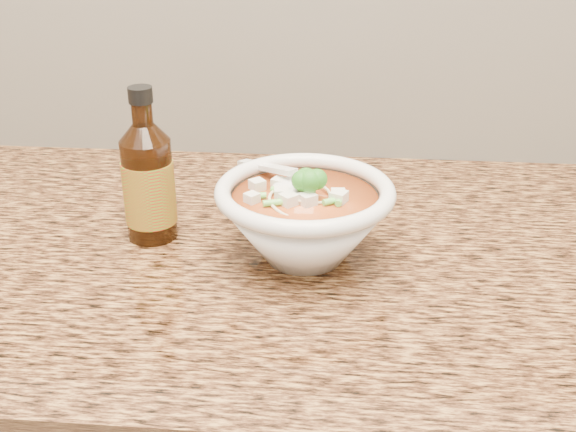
{
  "coord_description": "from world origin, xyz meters",
  "views": [
    {
      "loc": [
        0.09,
        0.87,
        1.34
      ],
      "look_at": [
        0.02,
        1.64,
        0.95
      ],
      "focal_mm": 45.0,
      "sensor_mm": 36.0,
      "label": 1
    }
  ],
  "objects": [
    {
      "name": "hot_sauce_bottle",
      "position": [
        -0.16,
        1.68,
        0.97
      ],
      "size": [
        0.08,
        0.08,
        0.2
      ],
      "rotation": [
        0.0,
        0.0,
        -0.25
      ],
      "color": "#341707",
      "rests_on": "counter_slab"
    },
    {
      "name": "counter_slab",
      "position": [
        0.0,
        1.68,
        0.88
      ],
      "size": [
        4.0,
        0.68,
        0.04
      ],
      "primitive_type": "cube",
      "color": "#A1713B",
      "rests_on": "cabinet"
    },
    {
      "name": "soup_bowl",
      "position": [
        0.04,
        1.64,
        0.95
      ],
      "size": [
        0.21,
        0.21,
        0.12
      ],
      "rotation": [
        0.0,
        0.0,
        0.43
      ],
      "color": "white",
      "rests_on": "counter_slab"
    }
  ]
}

